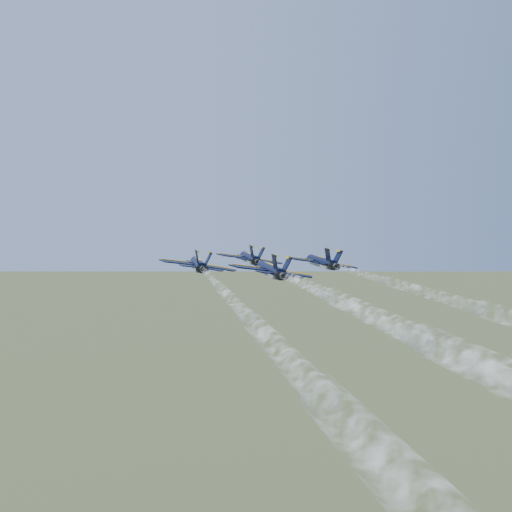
{
  "coord_description": "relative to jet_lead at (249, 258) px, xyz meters",
  "views": [
    {
      "loc": [
        -12.06,
        -88.67,
        100.56
      ],
      "look_at": [
        2.45,
        5.94,
        93.5
      ],
      "focal_mm": 40.0,
      "sensor_mm": 36.0,
      "label": 1
    }
  ],
  "objects": [
    {
      "name": "jet_right",
      "position": [
        10.78,
        -10.32,
        0.0
      ],
      "size": [
        12.48,
        16.02,
        3.75
      ],
      "rotation": [
        0.0,
        0.15,
        0.04
      ],
      "color": "black"
    },
    {
      "name": "jet_slot",
      "position": [
        -0.14,
        -22.67,
        0.0
      ],
      "size": [
        12.48,
        16.02,
        3.75
      ],
      "rotation": [
        0.0,
        0.15,
        0.04
      ],
      "color": "black"
    },
    {
      "name": "smoke_trail_left",
      "position": [
        -7.94,
        -71.47,
        0.03
      ],
      "size": [
        4.49,
        80.88,
        2.27
      ],
      "rotation": [
        0.0,
        0.15,
        0.04
      ],
      "color": "white"
    },
    {
      "name": "jet_lead",
      "position": [
        0.0,
        0.0,
        0.0
      ],
      "size": [
        12.48,
        16.02,
        3.75
      ],
      "rotation": [
        0.0,
        0.15,
        0.04
      ],
      "color": "black"
    },
    {
      "name": "smoke_trail_lead",
      "position": [
        2.12,
        -59.6,
        0.03
      ],
      "size": [
        4.49,
        80.88,
        2.27
      ],
      "rotation": [
        0.0,
        0.15,
        0.04
      ],
      "color": "white"
    },
    {
      "name": "jet_left",
      "position": [
        -10.07,
        -11.88,
        0.0
      ],
      "size": [
        12.48,
        16.02,
        3.75
      ],
      "rotation": [
        0.0,
        0.15,
        0.04
      ],
      "color": "black"
    }
  ]
}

